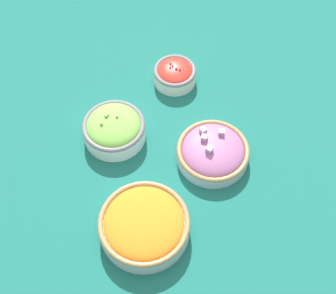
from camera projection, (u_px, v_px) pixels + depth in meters
ground_plane at (168, 154)px, 1.11m from camera, size 3.00×3.00×0.00m
bowl_red_onion at (213, 152)px, 1.09m from camera, size 0.17×0.17×0.07m
bowl_lettuce at (114, 128)px, 1.11m from camera, size 0.15×0.15×0.07m
bowl_carrots at (144, 225)px, 0.98m from camera, size 0.19×0.19×0.06m
bowl_cherry_tomatoes at (175, 74)px, 1.21m from camera, size 0.11×0.11×0.06m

